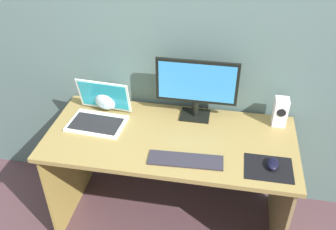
{
  "coord_description": "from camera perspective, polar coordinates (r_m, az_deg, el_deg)",
  "views": [
    {
      "loc": [
        0.28,
        -1.65,
        2.04
      ],
      "look_at": [
        -0.01,
        -0.02,
        0.88
      ],
      "focal_mm": 39.19,
      "sensor_mm": 36.0,
      "label": 1
    }
  ],
  "objects": [
    {
      "name": "ground_plane",
      "position": [
        2.64,
        0.3,
        -15.71
      ],
      "size": [
        8.0,
        8.0,
        0.0
      ],
      "primitive_type": "plane",
      "color": "#4B3237"
    },
    {
      "name": "wall_back",
      "position": [
        2.19,
        2.14,
        13.75
      ],
      "size": [
        6.0,
        0.04,
        2.5
      ],
      "primitive_type": "cube",
      "color": "#4F6764",
      "rests_on": "ground_plane"
    },
    {
      "name": "desk",
      "position": [
        2.22,
        0.34,
        -6.3
      ],
      "size": [
        1.45,
        0.66,
        0.72
      ],
      "color": "olive",
      "rests_on": "ground_plane"
    },
    {
      "name": "monitor",
      "position": [
        2.18,
        4.45,
        4.48
      ],
      "size": [
        0.49,
        0.14,
        0.39
      ],
      "color": "black",
      "rests_on": "desk"
    },
    {
      "name": "speaker_right",
      "position": [
        2.28,
        17.08,
        0.48
      ],
      "size": [
        0.08,
        0.09,
        0.18
      ],
      "color": "white",
      "rests_on": "desk"
    },
    {
      "name": "laptop",
      "position": [
        2.27,
        -10.65,
        0.15
      ],
      "size": [
        0.35,
        0.3,
        0.23
      ],
      "color": "white",
      "rests_on": "desk"
    },
    {
      "name": "fishbowl",
      "position": [
        2.37,
        -9.33,
        2.83
      ],
      "size": [
        0.17,
        0.17,
        0.17
      ],
      "primitive_type": "sphere",
      "color": "silver",
      "rests_on": "desk"
    },
    {
      "name": "keyboard_external",
      "position": [
        1.97,
        2.75,
        -7.02
      ],
      "size": [
        0.41,
        0.13,
        0.01
      ],
      "primitive_type": "cube",
      "rotation": [
        0.0,
        0.0,
        0.05
      ],
      "color": "#29262F",
      "rests_on": "desk"
    },
    {
      "name": "mousepad",
      "position": [
        2.0,
        15.36,
        -7.97
      ],
      "size": [
        0.25,
        0.2,
        0.0
      ],
      "primitive_type": "cube",
      "color": "black",
      "rests_on": "desk"
    },
    {
      "name": "mouse",
      "position": [
        2.0,
        16.0,
        -7.32
      ],
      "size": [
        0.07,
        0.1,
        0.04
      ],
      "primitive_type": "ellipsoid",
      "rotation": [
        0.0,
        0.0,
        -0.08
      ],
      "color": "black",
      "rests_on": "mousepad"
    }
  ]
}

